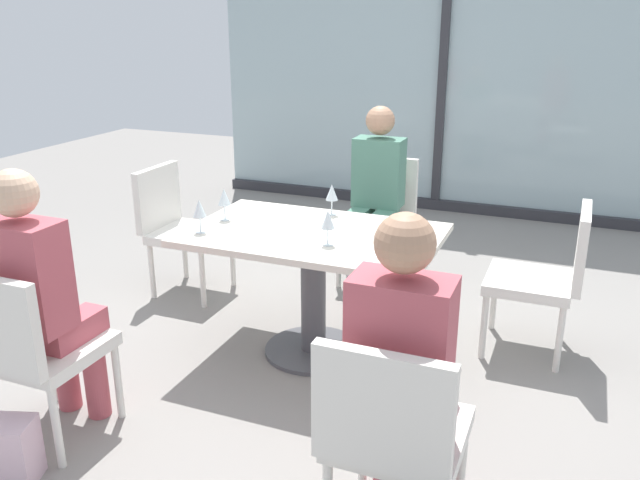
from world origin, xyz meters
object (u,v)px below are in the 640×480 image
(wine_glass_3, at_px, (332,193))
(cell_phone_on_table, at_px, (406,227))
(person_near_window, at_px, (376,188))
(chair_front_right, at_px, (393,430))
(person_front_right, at_px, (404,363))
(wine_glass_1, at_px, (328,220))
(chair_far_left, at_px, (178,222))
(chair_far_right, at_px, (549,272))
(wine_glass_0, at_px, (224,198))
(coffee_cup, at_px, (395,235))
(wine_glass_2, at_px, (199,209))
(chair_front_left, at_px, (28,345))
(chair_near_window, at_px, (380,212))
(dining_table_main, at_px, (313,263))
(handbag_0, at_px, (371,287))
(person_front_left, at_px, (41,292))

(wine_glass_3, xyz_separation_m, cell_phone_on_table, (0.47, -0.08, -0.13))
(person_near_window, bearing_deg, chair_front_right, -71.09)
(person_front_right, xyz_separation_m, wine_glass_1, (-0.66, 0.96, 0.16))
(chair_far_left, xyz_separation_m, wine_glass_3, (1.19, -0.16, 0.37))
(chair_far_right, distance_m, wine_glass_1, 1.30)
(wine_glass_0, relative_size, coffee_cup, 2.06)
(chair_far_left, xyz_separation_m, wine_glass_2, (0.65, -0.73, 0.37))
(person_near_window, distance_m, coffee_cup, 1.24)
(chair_far_right, distance_m, wine_glass_3, 1.29)
(chair_front_left, xyz_separation_m, person_front_right, (1.63, 0.11, 0.20))
(coffee_cup, bearing_deg, person_near_window, 111.97)
(wine_glass_1, distance_m, wine_glass_2, 0.71)
(person_near_window, height_order, wine_glass_0, person_near_window)
(chair_near_window, distance_m, chair_far_right, 1.42)
(person_front_right, distance_m, wine_glass_0, 1.79)
(dining_table_main, height_order, wine_glass_0, wine_glass_0)
(person_front_right, distance_m, handbag_0, 2.05)
(cell_phone_on_table, bearing_deg, dining_table_main, -166.86)
(cell_phone_on_table, bearing_deg, chair_far_right, 1.85)
(person_front_right, bearing_deg, chair_far_left, 141.24)
(chair_near_window, bearing_deg, handbag_0, -77.85)
(dining_table_main, height_order, chair_far_left, chair_far_left)
(wine_glass_3, distance_m, cell_phone_on_table, 0.50)
(wine_glass_3, relative_size, coffee_cup, 2.06)
(chair_far_right, xyz_separation_m, person_near_window, (-1.21, 0.64, 0.20))
(wine_glass_0, relative_size, wine_glass_1, 1.00)
(chair_far_right, height_order, wine_glass_2, wine_glass_2)
(chair_far_right, relative_size, person_front_right, 0.69)
(chair_front_left, xyz_separation_m, chair_far_right, (2.02, 1.73, 0.00))
(wine_glass_3, relative_size, cell_phone_on_table, 1.28)
(chair_near_window, bearing_deg, wine_glass_3, -91.27)
(chair_far_left, bearing_deg, chair_near_window, 31.91)
(wine_glass_1, xyz_separation_m, coffee_cup, (0.31, 0.16, -0.09))
(wine_glass_1, relative_size, wine_glass_2, 1.00)
(chair_near_window, relative_size, person_front_right, 0.69)
(coffee_cup, bearing_deg, dining_table_main, 178.36)
(person_near_window, bearing_deg, wine_glass_0, -116.02)
(person_front_right, bearing_deg, chair_far_right, 76.33)
(wine_glass_1, height_order, handbag_0, wine_glass_1)
(person_near_window, xyz_separation_m, person_front_right, (0.81, -2.27, 0.00))
(wine_glass_0, xyz_separation_m, coffee_cup, (1.01, -0.02, -0.09))
(chair_far_right, height_order, coffee_cup, chair_far_right)
(wine_glass_1, relative_size, cell_phone_on_table, 1.28)
(coffee_cup, relative_size, handbag_0, 0.30)
(chair_near_window, height_order, chair_far_right, same)
(dining_table_main, height_order, chair_far_right, chair_far_right)
(dining_table_main, distance_m, cell_phone_on_table, 0.55)
(person_front_right, relative_size, handbag_0, 4.20)
(chair_front_left, distance_m, person_front_right, 1.64)
(chair_front_right, bearing_deg, person_front_left, 176.16)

